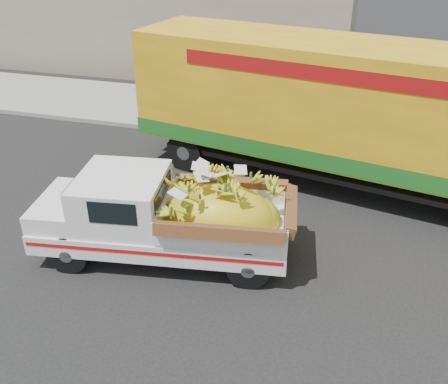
# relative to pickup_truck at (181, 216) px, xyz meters

# --- Properties ---
(ground) EXTENTS (100.00, 100.00, 0.00)m
(ground) POSITION_rel_pickup_truck_xyz_m (1.55, -0.16, -0.99)
(ground) COLOR black
(ground) RESTS_ON ground
(curb) EXTENTS (60.00, 0.25, 0.15)m
(curb) POSITION_rel_pickup_truck_xyz_m (1.55, 6.51, -0.92)
(curb) COLOR gray
(curb) RESTS_ON ground
(sidewalk) EXTENTS (60.00, 4.00, 0.14)m
(sidewalk) POSITION_rel_pickup_truck_xyz_m (1.55, 8.61, -0.92)
(sidewalk) COLOR gray
(sidewalk) RESTS_ON ground
(building_left) EXTENTS (18.00, 6.00, 5.00)m
(building_left) POSITION_rel_pickup_truck_xyz_m (-6.45, 14.51, 1.51)
(building_left) COLOR gray
(building_left) RESTS_ON ground
(pickup_truck) EXTENTS (5.48, 2.65, 1.85)m
(pickup_truck) POSITION_rel_pickup_truck_xyz_m (0.00, 0.00, 0.00)
(pickup_truck) COLOR black
(pickup_truck) RESTS_ON ground
(semi_trailer) EXTENTS (12.08, 4.77, 3.80)m
(semi_trailer) POSITION_rel_pickup_truck_xyz_m (3.32, 4.06, 1.13)
(semi_trailer) COLOR black
(semi_trailer) RESTS_ON ground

